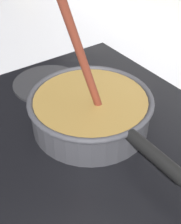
{
  "coord_description": "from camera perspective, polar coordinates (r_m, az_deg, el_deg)",
  "views": [
    {
      "loc": [
        0.32,
        -0.03,
        0.4
      ],
      "look_at": [
        -0.05,
        0.23,
        0.04
      ],
      "focal_mm": 48.4,
      "sensor_mm": 36.0,
      "label": 1
    }
  ],
  "objects": [
    {
      "name": "cooking_pan",
      "position": [
        0.57,
        0.09,
        0.36
      ],
      "size": [
        0.36,
        0.24,
        0.29
      ],
      "color": "#38383D",
      "rests_on": "hob_plate"
    },
    {
      "name": "burner_ring",
      "position": [
        0.6,
        0.0,
        -2.02
      ],
      "size": [
        0.17,
        0.17,
        0.01
      ],
      "primitive_type": "torus",
      "color": "#592D0C",
      "rests_on": "hob_plate"
    },
    {
      "name": "spare_burner",
      "position": [
        0.72,
        -8.09,
        5.41
      ],
      "size": [
        0.16,
        0.16,
        0.01
      ],
      "primitive_type": "cylinder",
      "color": "#262628",
      "rests_on": "hob_plate"
    },
    {
      "name": "hob_plate",
      "position": [
        0.6,
        0.0,
        -2.75
      ],
      "size": [
        0.56,
        0.48,
        0.01
      ],
      "primitive_type": "cube",
      "color": "black",
      "rests_on": "ground"
    }
  ]
}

